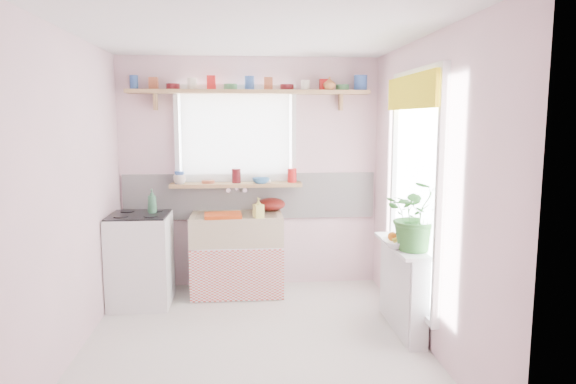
{
  "coord_description": "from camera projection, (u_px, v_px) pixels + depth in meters",
  "views": [
    {
      "loc": [
        -0.07,
        -4.0,
        1.84
      ],
      "look_at": [
        0.32,
        0.55,
        1.19
      ],
      "focal_mm": 32.0,
      "sensor_mm": 36.0,
      "label": 1
    }
  ],
  "objects": [
    {
      "name": "pine_shelf",
      "position": [
        249.0,
        92.0,
        5.36
      ],
      "size": [
        2.52,
        0.24,
        0.04
      ],
      "primitive_type": "cube",
      "color": "tan",
      "rests_on": "room"
    },
    {
      "name": "jade_plant",
      "position": [
        418.0,
        215.0,
        4.15
      ],
      "size": [
        0.61,
        0.56,
        0.58
      ],
      "primitive_type": "imported",
      "rotation": [
        0.0,
        0.0,
        -0.22
      ],
      "color": "#316D2B",
      "rests_on": "radiator_ledge"
    },
    {
      "name": "room",
      "position": [
        320.0,
        168.0,
        4.92
      ],
      "size": [
        3.2,
        3.2,
        3.2
      ],
      "color": "silver",
      "rests_on": "ground"
    },
    {
      "name": "herb_pot",
      "position": [
        410.0,
        235.0,
        4.32
      ],
      "size": [
        0.1,
        0.07,
        0.19
      ],
      "primitive_type": "imported",
      "rotation": [
        0.0,
        0.0,
        -0.01
      ],
      "color": "#296729",
      "rests_on": "radiator_ledge"
    },
    {
      "name": "windowsill",
      "position": [
        236.0,
        185.0,
        5.5
      ],
      "size": [
        1.4,
        0.22,
        0.04
      ],
      "primitive_type": "cube",
      "color": "tan",
      "rests_on": "room"
    },
    {
      "name": "radiator_ledge",
      "position": [
        403.0,
        286.0,
        4.46
      ],
      "size": [
        0.22,
        0.95,
        0.78
      ],
      "color": "white",
      "rests_on": "ground"
    },
    {
      "name": "shelf_vase",
      "position": [
        329.0,
        83.0,
        5.36
      ],
      "size": [
        0.16,
        0.16,
        0.14
      ],
      "primitive_type": "imported",
      "rotation": [
        0.0,
        0.0,
        0.26
      ],
      "color": "#B46C37",
      "rests_on": "pine_shelf"
    },
    {
      "name": "cooker_bottle",
      "position": [
        152.0,
        201.0,
        5.06
      ],
      "size": [
        0.1,
        0.1,
        0.24
      ],
      "primitive_type": "imported",
      "rotation": [
        0.0,
        0.0,
        0.07
      ],
      "color": "#3B7651",
      "rests_on": "cooker"
    },
    {
      "name": "cooker",
      "position": [
        141.0,
        259.0,
        5.09
      ],
      "size": [
        0.58,
        0.58,
        0.93
      ],
      "color": "white",
      "rests_on": "ground"
    },
    {
      "name": "fruit_bowl",
      "position": [
        399.0,
        244.0,
        4.27
      ],
      "size": [
        0.28,
        0.28,
        0.07
      ],
      "primitive_type": "imported",
      "rotation": [
        0.0,
        0.0,
        0.02
      ],
      "color": "silver",
      "rests_on": "radiator_ledge"
    },
    {
      "name": "sill_cup",
      "position": [
        180.0,
        179.0,
        5.38
      ],
      "size": [
        0.17,
        0.17,
        0.1
      ],
      "primitive_type": "imported",
      "rotation": [
        0.0,
        0.0,
        -0.41
      ],
      "color": "beige",
      "rests_on": "windowsill"
    },
    {
      "name": "sill_crockery",
      "position": [
        236.0,
        178.0,
        5.49
      ],
      "size": [
        1.35,
        0.11,
        0.12
      ],
      "color": "#3359A5",
      "rests_on": "windowsill"
    },
    {
      "name": "fruit",
      "position": [
        400.0,
        237.0,
        4.27
      ],
      "size": [
        0.2,
        0.14,
        0.1
      ],
      "color": "orange",
      "rests_on": "fruit_bowl"
    },
    {
      "name": "sill_bowl",
      "position": [
        261.0,
        181.0,
        5.45
      ],
      "size": [
        0.22,
        0.22,
        0.06
      ],
      "primitive_type": "imported",
      "rotation": [
        0.0,
        0.0,
        -0.22
      ],
      "color": "teal",
      "rests_on": "windowsill"
    },
    {
      "name": "colander",
      "position": [
        271.0,
        204.0,
        5.58
      ],
      "size": [
        0.37,
        0.37,
        0.14
      ],
      "primitive_type": "ellipsoid",
      "rotation": [
        0.0,
        0.0,
        -0.25
      ],
      "color": "#621410",
      "rests_on": "sink_unit"
    },
    {
      "name": "dish_tray",
      "position": [
        223.0,
        215.0,
        5.21
      ],
      "size": [
        0.39,
        0.3,
        0.04
      ],
      "primitive_type": "cube",
      "rotation": [
        0.0,
        0.0,
        0.07
      ],
      "color": "#CA4211",
      "rests_on": "sink_unit"
    },
    {
      "name": "soap_bottle_sink",
      "position": [
        258.0,
        208.0,
        5.17
      ],
      "size": [
        0.12,
        0.12,
        0.2
      ],
      "primitive_type": "imported",
      "rotation": [
        0.0,
        0.0,
        0.37
      ],
      "color": "#CECB5B",
      "rests_on": "sink_unit"
    },
    {
      "name": "shelf_crockery",
      "position": [
        248.0,
        85.0,
        5.35
      ],
      "size": [
        2.47,
        0.11,
        0.12
      ],
      "color": "#3359A5",
      "rests_on": "pine_shelf"
    },
    {
      "name": "sink_unit",
      "position": [
        237.0,
        253.0,
        5.41
      ],
      "size": [
        0.95,
        0.65,
        1.11
      ],
      "color": "white",
      "rests_on": "ground"
    }
  ]
}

